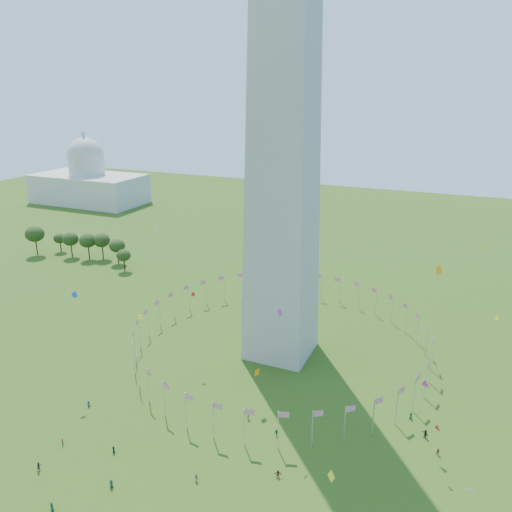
# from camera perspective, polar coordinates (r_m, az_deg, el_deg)

# --- Properties ---
(ground) EXTENTS (600.00, 600.00, 0.00)m
(ground) POSITION_cam_1_polar(r_m,az_deg,el_deg) (106.38, -7.62, -23.03)
(ground) COLOR #2B4A11
(ground) RESTS_ON ground
(washington_monument) EXTENTS (16.80, 16.80, 169.00)m
(washington_monument) POSITION_cam_1_polar(r_m,az_deg,el_deg) (125.35, 3.47, 25.09)
(washington_monument) COLOR #B8B2A3
(washington_monument) RESTS_ON ground
(flag_ring) EXTENTS (80.24, 80.24, 9.00)m
(flag_ring) POSITION_cam_1_polar(r_m,az_deg,el_deg) (141.04, 2.83, -9.22)
(flag_ring) COLOR silver
(flag_ring) RESTS_ON ground
(capitol_building) EXTENTS (70.00, 35.00, 46.00)m
(capitol_building) POSITION_cam_1_polar(r_m,az_deg,el_deg) (336.13, -18.79, 9.64)
(capitol_building) COLOR beige
(capitol_building) RESTS_ON ground
(crowd) EXTENTS (87.64, 66.99, 1.97)m
(crowd) POSITION_cam_1_polar(r_m,az_deg,el_deg) (98.52, 0.29, -26.31)
(crowd) COLOR gray
(crowd) RESTS_ON ground
(kites_aloft) EXTENTS (98.57, 73.36, 41.61)m
(kites_aloft) POSITION_cam_1_polar(r_m,az_deg,el_deg) (107.75, 5.09, -9.89)
(kites_aloft) COLOR #CC2699
(kites_aloft) RESTS_ON ground
(tree_line_west) EXTENTS (55.34, 15.18, 12.80)m
(tree_line_west) POSITION_cam_1_polar(r_m,az_deg,el_deg) (227.89, -19.56, 1.05)
(tree_line_west) COLOR #304B19
(tree_line_west) RESTS_ON ground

